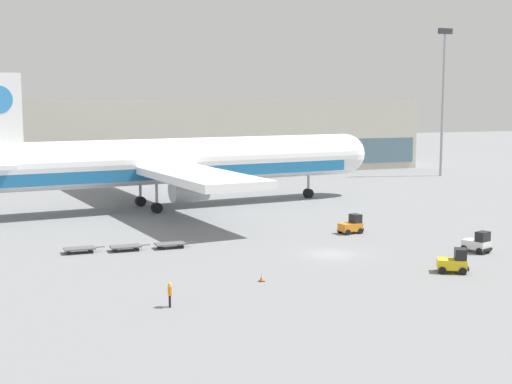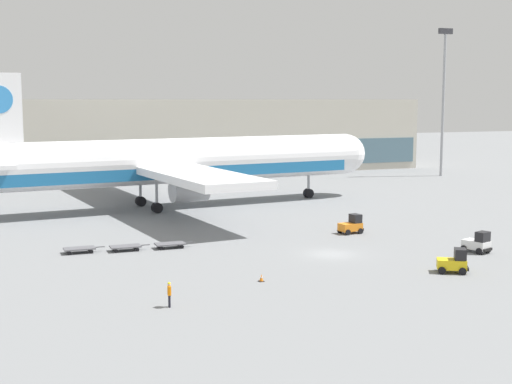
{
  "view_description": "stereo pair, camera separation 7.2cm",
  "coord_description": "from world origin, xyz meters",
  "views": [
    {
      "loc": [
        -29.13,
        -56.71,
        13.94
      ],
      "look_at": [
        -1.66,
        14.69,
        4.0
      ],
      "focal_mm": 50.0,
      "sensor_mm": 36.0,
      "label": 1
    },
    {
      "loc": [
        -29.06,
        -56.74,
        13.94
      ],
      "look_at": [
        -1.66,
        14.69,
        4.0
      ],
      "focal_mm": 50.0,
      "sensor_mm": 36.0,
      "label": 2
    }
  ],
  "objects": [
    {
      "name": "baggage_tug_foreground",
      "position": [
        6.16,
        -9.77,
        0.88
      ],
      "size": [
        2.82,
        2.54,
        2.0
      ],
      "rotation": [
        0.0,
        0.0,
        -0.54
      ],
      "color": "yellow",
      "rests_on": "ground_plane"
    },
    {
      "name": "baggage_dolly_third",
      "position": [
        -12.96,
        7.87,
        0.39
      ],
      "size": [
        3.7,
        1.5,
        0.48
      ],
      "rotation": [
        0.0,
        0.0,
        0.0
      ],
      "color": "#56565B",
      "rests_on": "ground_plane"
    },
    {
      "name": "terminal_building",
      "position": [
        8.79,
        76.43,
        6.99
      ],
      "size": [
        90.0,
        18.2,
        14.0
      ],
      "color": "#BCB7A8",
      "rests_on": "ground_plane"
    },
    {
      "name": "baggage_dolly_second",
      "position": [
        -17.14,
        8.16,
        0.39
      ],
      "size": [
        3.7,
        1.5,
        0.48
      ],
      "rotation": [
        0.0,
        0.0,
        0.0
      ],
      "color": "#56565B",
      "rests_on": "ground_plane"
    },
    {
      "name": "airplane_main",
      "position": [
        -6.32,
        32.56,
        5.84
      ],
      "size": [
        58.0,
        48.59,
        17.0
      ],
      "rotation": [
        0.0,
        0.0,
        0.11
      ],
      "color": "white",
      "rests_on": "ground_plane"
    },
    {
      "name": "ground_plane",
      "position": [
        0.0,
        0.0,
        0.0
      ],
      "size": [
        400.0,
        400.0,
        0.0
      ],
      "primitive_type": "plane",
      "color": "slate"
    },
    {
      "name": "light_mast",
      "position": [
        49.51,
        52.89,
        15.21
      ],
      "size": [
        2.8,
        0.5,
        26.65
      ],
      "color": "#9EA0A5",
      "rests_on": "ground_plane"
    },
    {
      "name": "baggage_tug_far",
      "position": [
        12.95,
        -4.12,
        0.88
      ],
      "size": [
        2.27,
        2.76,
        2.0
      ],
      "rotation": [
        0.0,
        0.0,
        -1.24
      ],
      "color": "silver",
      "rests_on": "ground_plane"
    },
    {
      "name": "traffic_cone_near",
      "position": [
        -9.46,
        -6.81,
        0.28
      ],
      "size": [
        0.4,
        0.4,
        0.57
      ],
      "color": "black",
      "rests_on": "ground_plane"
    },
    {
      "name": "baggage_dolly_lead",
      "position": [
        -21.25,
        8.75,
        0.39
      ],
      "size": [
        3.7,
        1.5,
        0.48
      ],
      "rotation": [
        0.0,
        0.0,
        0.0
      ],
      "color": "#56565B",
      "rests_on": "ground_plane"
    },
    {
      "name": "baggage_tug_mid",
      "position": [
        6.68,
        8.38,
        0.88
      ],
      "size": [
        2.61,
        1.9,
        2.0
      ],
      "rotation": [
        0.0,
        0.0,
        0.12
      ],
      "color": "orange",
      "rests_on": "ground_plane"
    },
    {
      "name": "traffic_cone_far",
      "position": [
        6.75,
        -7.03,
        0.3
      ],
      "size": [
        0.4,
        0.4,
        0.61
      ],
      "color": "black",
      "rests_on": "ground_plane"
    },
    {
      "name": "ground_crew_near",
      "position": [
        -17.77,
        -10.96,
        1.02
      ],
      "size": [
        0.26,
        0.57,
        1.74
      ],
      "rotation": [
        0.0,
        0.0,
        4.59
      ],
      "color": "black",
      "rests_on": "ground_plane"
    }
  ]
}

